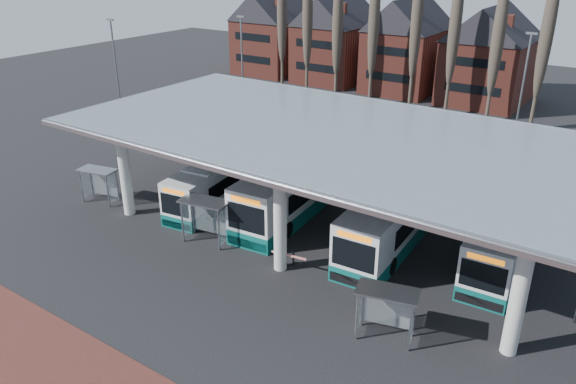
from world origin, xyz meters
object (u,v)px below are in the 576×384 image
Objects in this scene: bus_2 at (399,213)px; shelter_1 at (206,211)px; bus_1 at (302,183)px; shelter_0 at (99,178)px; bus_0 at (224,178)px; bus_3 at (508,232)px; shelter_2 at (387,302)px.

bus_2 is 11.27m from shelter_1.
shelter_1 is (-2.02, -7.02, 0.21)m from bus_1.
shelter_0 is at bearing 169.43° from shelter_1.
bus_3 is (18.23, 2.76, 0.09)m from bus_0.
shelter_0 is (-6.47, -5.20, 0.29)m from bus_0.
bus_2 is 4.31× the size of shelter_2.
shelter_2 is at bearing -33.49° from bus_0.
bus_1 reaches higher than shelter_1.
bus_0 is 18.44m from bus_3.
bus_3 reaches higher than shelter_2.
bus_0 reaches higher than shelter_0.
bus_2 is 1.09× the size of bus_3.
bus_2 is 4.11× the size of shelter_1.
bus_3 is at bearing 61.93° from shelter_2.
bus_0 reaches higher than shelter_1.
bus_0 is 4.02× the size of shelter_0.
shelter_2 is at bearing -72.15° from bus_2.
shelter_0 is 0.90× the size of shelter_1.
shelter_1 is (-15.00, -8.08, 0.43)m from bus_3.
shelter_0 is (-18.78, -6.55, 0.08)m from bus_2.
bus_2 is 4.59× the size of shelter_0.
shelter_1 is (9.70, -0.12, 0.22)m from shelter_0.
bus_3 reaches higher than shelter_0.
bus_1 reaches higher than shelter_0.
shelter_1 is 12.67m from shelter_2.
bus_2 is 19.89m from shelter_0.
shelter_0 is (-24.70, -7.97, 0.21)m from bus_3.
bus_2 is (7.06, -0.35, -0.08)m from bus_1.
bus_1 is at bearing 9.98° from bus_0.
shelter_0 is 9.71m from shelter_1.
bus_2 is at bearing 96.73° from shelter_2.
shelter_2 is at bearing -19.79° from shelter_1.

